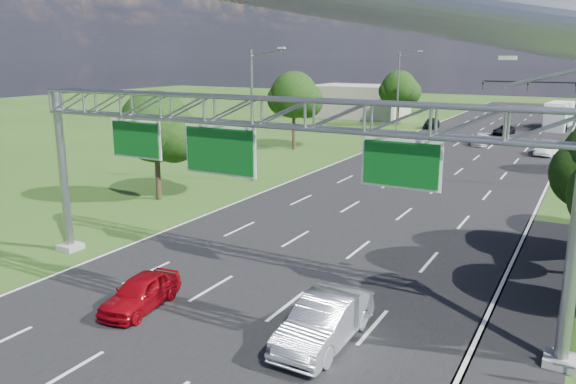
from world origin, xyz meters
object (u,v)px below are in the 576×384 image
Objects in this scene: sign_gantry at (259,127)px; box_truck at (558,116)px; traffic_signal at (560,95)px; silver_sedan at (325,321)px; red_coupe at (141,292)px.

sign_gantry is 2.50× the size of box_truck.
traffic_signal is at bearing 82.32° from sign_gantry.
silver_sedan is 0.53× the size of box_truck.
red_coupe is 0.41× the size of box_truck.
traffic_signal reaches higher than box_truck.
box_truck is at bearing 88.30° from silver_sedan.
silver_sedan is at bearing -85.52° from box_truck.
box_truck reaches higher than silver_sedan.
silver_sedan is at bearing -93.25° from traffic_signal.
traffic_signal is 57.49m from red_coupe.
silver_sedan is at bearing -30.45° from sign_gantry.
red_coupe is (-10.55, -56.33, -4.51)m from traffic_signal.
red_coupe is 0.78× the size of silver_sedan.
red_coupe is (-3.40, -3.33, -6.23)m from sign_gantry.
box_truck is (2.50, 67.40, 0.85)m from silver_sedan.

